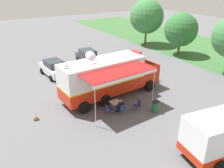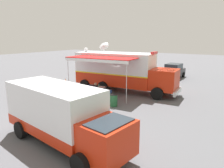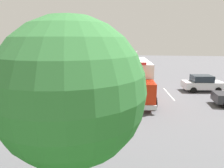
{
  "view_description": "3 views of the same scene",
  "coord_description": "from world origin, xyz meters",
  "px_view_note": "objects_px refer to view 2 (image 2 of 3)",
  "views": [
    {
      "loc": [
        15.98,
        -8.61,
        9.56
      ],
      "look_at": [
        0.77,
        0.5,
        1.55
      ],
      "focal_mm": 37.3,
      "sensor_mm": 36.0,
      "label": 1
    },
    {
      "loc": [
        16.4,
        10.08,
        4.85
      ],
      "look_at": [
        1.96,
        0.94,
        1.06
      ],
      "focal_mm": 33.54,
      "sensor_mm": 36.0,
      "label": 2
    },
    {
      "loc": [
        0.18,
        19.82,
        5.6
      ],
      "look_at": [
        2.34,
        1.08,
        1.23
      ],
      "focal_mm": 31.09,
      "sensor_mm": 36.0,
      "label": 3
    }
  ],
  "objects_px": {
    "folding_chair_at_table": "(95,92)",
    "folding_chair_spare_by_truck": "(108,94)",
    "car_far_corner": "(173,71)",
    "folding_chair_beside_table": "(89,89)",
    "command_truck": "(122,70)",
    "water_bottle": "(99,86)",
    "folding_table": "(100,88)",
    "support_truck": "(61,115)",
    "seated_responder": "(96,89)",
    "traffic_cone": "(66,81)",
    "car_behind_truck": "(132,69)",
    "trash_bin": "(114,100)"
  },
  "relations": [
    {
      "from": "folding_table",
      "to": "car_behind_truck",
      "type": "xyz_separation_m",
      "value": [
        -9.59,
        -1.84,
        0.21
      ]
    },
    {
      "from": "trash_bin",
      "to": "traffic_cone",
      "type": "bearing_deg",
      "value": -113.74
    },
    {
      "from": "folding_chair_beside_table",
      "to": "car_far_corner",
      "type": "relative_size",
      "value": 0.2
    },
    {
      "from": "command_truck",
      "to": "trash_bin",
      "type": "distance_m",
      "value": 4.73
    },
    {
      "from": "command_truck",
      "to": "folding_chair_spare_by_truck",
      "type": "relative_size",
      "value": 11.08
    },
    {
      "from": "support_truck",
      "to": "water_bottle",
      "type": "bearing_deg",
      "value": -155.83
    },
    {
      "from": "folding_chair_at_table",
      "to": "car_far_corner",
      "type": "height_order",
      "value": "car_far_corner"
    },
    {
      "from": "water_bottle",
      "to": "support_truck",
      "type": "xyz_separation_m",
      "value": [
        7.75,
        3.48,
        0.55
      ]
    },
    {
      "from": "water_bottle",
      "to": "traffic_cone",
      "type": "height_order",
      "value": "water_bottle"
    },
    {
      "from": "folding_chair_at_table",
      "to": "car_far_corner",
      "type": "xyz_separation_m",
      "value": [
        -12.01,
        2.91,
        0.37
      ]
    },
    {
      "from": "command_truck",
      "to": "folding_table",
      "type": "xyz_separation_m",
      "value": [
        2.31,
        -0.83,
        -1.27
      ]
    },
    {
      "from": "car_behind_truck",
      "to": "folding_chair_at_table",
      "type": "bearing_deg",
      "value": 10.43
    },
    {
      "from": "folding_table",
      "to": "seated_responder",
      "type": "bearing_deg",
      "value": 5.89
    },
    {
      "from": "folding_chair_at_table",
      "to": "folding_chair_beside_table",
      "type": "xyz_separation_m",
      "value": [
        -0.45,
        -0.93,
        0.0
      ]
    },
    {
      "from": "seated_responder",
      "to": "car_far_corner",
      "type": "relative_size",
      "value": 0.29
    },
    {
      "from": "folding_chair_spare_by_truck",
      "to": "command_truck",
      "type": "bearing_deg",
      "value": -168.53
    },
    {
      "from": "traffic_cone",
      "to": "support_truck",
      "type": "bearing_deg",
      "value": 43.83
    },
    {
      "from": "folding_table",
      "to": "car_behind_truck",
      "type": "height_order",
      "value": "car_behind_truck"
    },
    {
      "from": "folding_table",
      "to": "water_bottle",
      "type": "height_order",
      "value": "water_bottle"
    },
    {
      "from": "folding_table",
      "to": "folding_chair_at_table",
      "type": "bearing_deg",
      "value": 5.44
    },
    {
      "from": "folding_chair_spare_by_truck",
      "to": "trash_bin",
      "type": "relative_size",
      "value": 0.96
    },
    {
      "from": "water_bottle",
      "to": "seated_responder",
      "type": "relative_size",
      "value": 0.18
    },
    {
      "from": "folding_chair_spare_by_truck",
      "to": "folding_table",
      "type": "bearing_deg",
      "value": -122.36
    },
    {
      "from": "seated_responder",
      "to": "folding_chair_beside_table",
      "type": "bearing_deg",
      "value": -105.84
    },
    {
      "from": "car_far_corner",
      "to": "folding_chair_spare_by_truck",
      "type": "bearing_deg",
      "value": -6.99
    },
    {
      "from": "folding_table",
      "to": "seated_responder",
      "type": "height_order",
      "value": "seated_responder"
    },
    {
      "from": "support_truck",
      "to": "car_behind_truck",
      "type": "relative_size",
      "value": 1.61
    },
    {
      "from": "folding_chair_beside_table",
      "to": "traffic_cone",
      "type": "height_order",
      "value": "folding_chair_beside_table"
    },
    {
      "from": "water_bottle",
      "to": "traffic_cone",
      "type": "relative_size",
      "value": 0.39
    },
    {
      "from": "seated_responder",
      "to": "support_truck",
      "type": "height_order",
      "value": "support_truck"
    },
    {
      "from": "water_bottle",
      "to": "folding_chair_at_table",
      "type": "bearing_deg",
      "value": 14.1
    },
    {
      "from": "support_truck",
      "to": "trash_bin",
      "type": "bearing_deg",
      "value": -172.17
    },
    {
      "from": "folding_table",
      "to": "trash_bin",
      "type": "height_order",
      "value": "trash_bin"
    },
    {
      "from": "seated_responder",
      "to": "car_behind_truck",
      "type": "height_order",
      "value": "car_behind_truck"
    },
    {
      "from": "folding_table",
      "to": "support_truck",
      "type": "distance_m",
      "value": 8.43
    },
    {
      "from": "seated_responder",
      "to": "traffic_cone",
      "type": "height_order",
      "value": "seated_responder"
    },
    {
      "from": "folding_table",
      "to": "seated_responder",
      "type": "distance_m",
      "value": 0.61
    },
    {
      "from": "folding_chair_spare_by_truck",
      "to": "seated_responder",
      "type": "distance_m",
      "value": 1.48
    },
    {
      "from": "water_bottle",
      "to": "support_truck",
      "type": "distance_m",
      "value": 8.51
    },
    {
      "from": "folding_chair_at_table",
      "to": "folding_chair_spare_by_truck",
      "type": "height_order",
      "value": "same"
    },
    {
      "from": "seated_responder",
      "to": "traffic_cone",
      "type": "xyz_separation_m",
      "value": [
        -2.44,
        -5.87,
        -0.37
      ]
    },
    {
      "from": "seated_responder",
      "to": "car_far_corner",
      "type": "distance_m",
      "value": 12.18
    },
    {
      "from": "car_behind_truck",
      "to": "seated_responder",
      "type": "bearing_deg",
      "value": 10.55
    },
    {
      "from": "support_truck",
      "to": "car_far_corner",
      "type": "xyz_separation_m",
      "value": [
        -18.91,
        -0.36,
        -0.51
      ]
    },
    {
      "from": "traffic_cone",
      "to": "car_far_corner",
      "type": "bearing_deg",
      "value": 136.84
    },
    {
      "from": "command_truck",
      "to": "water_bottle",
      "type": "distance_m",
      "value": 2.7
    },
    {
      "from": "water_bottle",
      "to": "trash_bin",
      "type": "xyz_separation_m",
      "value": [
        1.89,
        2.67,
        -0.38
      ]
    },
    {
      "from": "folding_chair_at_table",
      "to": "folding_chair_spare_by_truck",
      "type": "bearing_deg",
      "value": 84.08
    },
    {
      "from": "command_truck",
      "to": "folding_chair_spare_by_truck",
      "type": "bearing_deg",
      "value": 11.47
    },
    {
      "from": "car_behind_truck",
      "to": "folding_table",
      "type": "bearing_deg",
      "value": 10.84
    }
  ]
}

